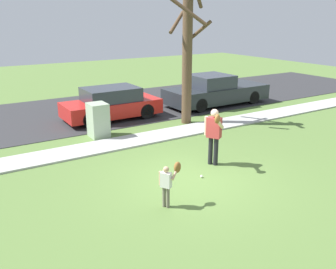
{
  "coord_description": "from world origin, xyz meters",
  "views": [
    {
      "loc": [
        -5.32,
        -7.29,
        4.14
      ],
      "look_at": [
        -0.17,
        0.99,
        1.0
      ],
      "focal_mm": 39.33,
      "sensor_mm": 36.0,
      "label": 1
    }
  ],
  "objects_px": {
    "street_tree_near": "(187,51)",
    "parked_hatchback_red": "(111,104)",
    "parked_pickup_dark": "(215,91)",
    "utility_cabinet": "(98,120)",
    "person_adult": "(214,131)",
    "baseball": "(202,176)",
    "person_child": "(169,179)"
  },
  "relations": [
    {
      "from": "street_tree_near",
      "to": "parked_hatchback_red",
      "type": "xyz_separation_m",
      "value": [
        -2.35,
        2.13,
        -2.2
      ]
    },
    {
      "from": "parked_hatchback_red",
      "to": "parked_pickup_dark",
      "type": "height_order",
      "value": "parked_pickup_dark"
    },
    {
      "from": "utility_cabinet",
      "to": "parked_hatchback_red",
      "type": "relative_size",
      "value": 0.31
    },
    {
      "from": "person_adult",
      "to": "street_tree_near",
      "type": "height_order",
      "value": "street_tree_near"
    },
    {
      "from": "parked_hatchback_red",
      "to": "utility_cabinet",
      "type": "bearing_deg",
      "value": -124.8
    },
    {
      "from": "utility_cabinet",
      "to": "baseball",
      "type": "bearing_deg",
      "value": -78.3
    },
    {
      "from": "utility_cabinet",
      "to": "parked_hatchback_red",
      "type": "xyz_separation_m",
      "value": [
        1.36,
        1.96,
        0.05
      ]
    },
    {
      "from": "baseball",
      "to": "parked_pickup_dark",
      "type": "xyz_separation_m",
      "value": [
        5.72,
        6.55,
        0.64
      ]
    },
    {
      "from": "person_child",
      "to": "utility_cabinet",
      "type": "xyz_separation_m",
      "value": [
        0.56,
        5.67,
        -0.06
      ]
    },
    {
      "from": "baseball",
      "to": "street_tree_near",
      "type": "height_order",
      "value": "street_tree_near"
    },
    {
      "from": "parked_hatchback_red",
      "to": "parked_pickup_dark",
      "type": "xyz_separation_m",
      "value": [
        5.36,
        -0.23,
        0.01
      ]
    },
    {
      "from": "utility_cabinet",
      "to": "parked_hatchback_red",
      "type": "distance_m",
      "value": 2.39
    },
    {
      "from": "street_tree_near",
      "to": "parked_hatchback_red",
      "type": "relative_size",
      "value": 1.35
    },
    {
      "from": "person_child",
      "to": "utility_cabinet",
      "type": "relative_size",
      "value": 0.85
    },
    {
      "from": "person_adult",
      "to": "street_tree_near",
      "type": "relative_size",
      "value": 0.31
    },
    {
      "from": "person_adult",
      "to": "utility_cabinet",
      "type": "height_order",
      "value": "person_adult"
    },
    {
      "from": "baseball",
      "to": "person_adult",
      "type": "bearing_deg",
      "value": 33.78
    },
    {
      "from": "person_adult",
      "to": "utility_cabinet",
      "type": "xyz_separation_m",
      "value": [
        -1.81,
        4.27,
        -0.41
      ]
    },
    {
      "from": "person_child",
      "to": "baseball",
      "type": "xyz_separation_m",
      "value": [
        1.56,
        0.85,
        -0.64
      ]
    },
    {
      "from": "person_child",
      "to": "street_tree_near",
      "type": "xyz_separation_m",
      "value": [
        4.27,
        5.5,
        2.18
      ]
    },
    {
      "from": "person_adult",
      "to": "parked_pickup_dark",
      "type": "xyz_separation_m",
      "value": [
        4.91,
        6.0,
        -0.35
      ]
    },
    {
      "from": "baseball",
      "to": "person_child",
      "type": "bearing_deg",
      "value": -151.46
    },
    {
      "from": "person_adult",
      "to": "parked_hatchback_red",
      "type": "height_order",
      "value": "person_adult"
    },
    {
      "from": "baseball",
      "to": "parked_pickup_dark",
      "type": "relative_size",
      "value": 0.01
    },
    {
      "from": "person_adult",
      "to": "person_child",
      "type": "bearing_deg",
      "value": 0.45
    },
    {
      "from": "parked_pickup_dark",
      "to": "person_child",
      "type": "bearing_deg",
      "value": -134.56
    },
    {
      "from": "street_tree_near",
      "to": "parked_pickup_dark",
      "type": "xyz_separation_m",
      "value": [
        3.01,
        1.9,
        -2.18
      ]
    },
    {
      "from": "baseball",
      "to": "parked_pickup_dark",
      "type": "height_order",
      "value": "parked_pickup_dark"
    },
    {
      "from": "street_tree_near",
      "to": "utility_cabinet",
      "type": "bearing_deg",
      "value": 177.37
    },
    {
      "from": "person_adult",
      "to": "parked_hatchback_red",
      "type": "xyz_separation_m",
      "value": [
        -0.45,
        6.23,
        -0.37
      ]
    },
    {
      "from": "person_adult",
      "to": "parked_pickup_dark",
      "type": "relative_size",
      "value": 0.32
    },
    {
      "from": "utility_cabinet",
      "to": "street_tree_near",
      "type": "relative_size",
      "value": 0.23
    }
  ]
}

